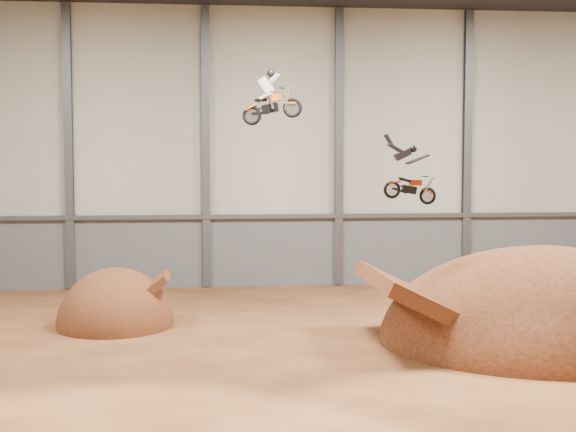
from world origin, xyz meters
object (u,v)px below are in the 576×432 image
object	(u,v)px
fmx_rider_a	(274,93)
fmx_rider_b	(409,170)
takeoff_ramp	(116,325)
landing_ramp	(545,342)

from	to	relation	value
fmx_rider_a	fmx_rider_b	xyz separation A→B (m)	(4.29, -3.88, -2.88)
takeoff_ramp	fmx_rider_a	xyz separation A→B (m)	(6.10, -0.48, 8.92)
takeoff_ramp	fmx_rider_b	size ratio (longest dim) A/B	2.07
takeoff_ramp	fmx_rider_a	distance (m)	10.81
landing_ramp	fmx_rider_b	world-z (taller)	fmx_rider_b
landing_ramp	fmx_rider_a	size ratio (longest dim) A/B	4.99
fmx_rider_b	landing_ramp	bearing A→B (deg)	-4.60
landing_ramp	fmx_rider_b	bearing A→B (deg)	179.36
fmx_rider_a	fmx_rider_b	size ratio (longest dim) A/B	0.94
takeoff_ramp	landing_ramp	size ratio (longest dim) A/B	0.44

